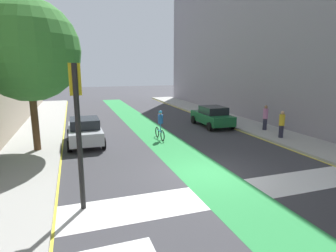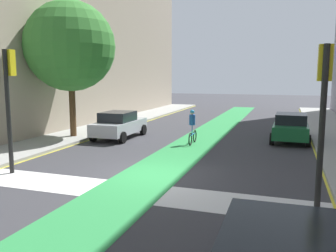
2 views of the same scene
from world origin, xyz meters
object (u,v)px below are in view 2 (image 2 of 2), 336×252
Objects in this scene: car_green_right_far at (291,127)px; street_tree_near at (70,46)px; traffic_signal_near_left at (9,88)px; traffic_signal_near_right at (323,96)px; car_silver_left_far at (119,125)px; cyclist_in_lane at (192,126)px.

street_tree_near reaches higher than car_green_right_far.
traffic_signal_near_left is 14.38m from car_green_right_far.
traffic_signal_near_right reaches higher than car_silver_left_far.
traffic_signal_near_right is 0.58× the size of street_tree_near.
car_silver_left_far is at bearing 175.07° from cyclist_in_lane.
traffic_signal_near_right is 14.79m from street_tree_near.
car_silver_left_far is at bearing 140.69° from traffic_signal_near_right.
traffic_signal_near_right is at bearing -1.89° from traffic_signal_near_left.
car_silver_left_far is 0.55× the size of street_tree_near.
street_tree_near reaches higher than traffic_signal_near_right.
traffic_signal_near_right is 9.92m from cyclist_in_lane.
traffic_signal_near_right reaches higher than car_green_right_far.
cyclist_in_lane reaches higher than car_green_right_far.
traffic_signal_near_right is 10.58m from traffic_signal_near_left.
traffic_signal_near_left is 1.08× the size of car_green_right_far.
street_tree_near reaches higher than cyclist_in_lane.
traffic_signal_near_right is 1.05× the size of car_green_right_far.
traffic_signal_near_left is 9.32m from cyclist_in_lane.
traffic_signal_near_right is 2.39× the size of cyclist_in_lane.
cyclist_in_lane is (-4.98, -2.53, 0.17)m from car_green_right_far.
traffic_signal_near_right is 13.30m from car_silver_left_far.
car_green_right_far is 5.59m from cyclist_in_lane.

